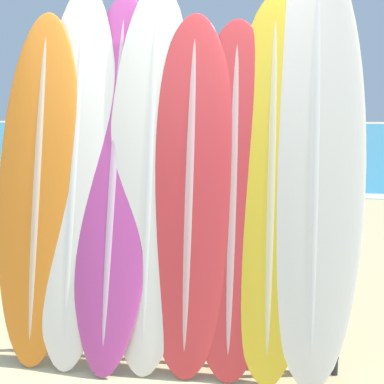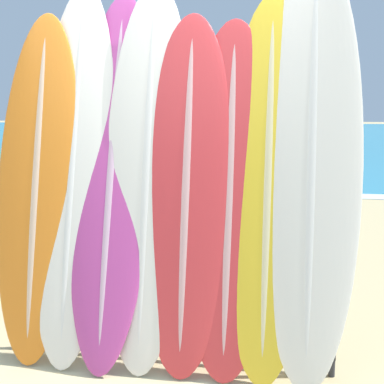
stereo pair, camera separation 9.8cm
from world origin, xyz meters
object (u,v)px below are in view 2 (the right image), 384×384
(surfboard_rack, at_px, (168,284))
(surfboard_slot_5, at_px, (229,197))
(surfboard_slot_2, at_px, (112,177))
(surfboard_slot_7, at_px, (311,164))
(surfboard_slot_6, at_px, (268,186))
(surfboard_slot_3, at_px, (147,174))
(surfboard_slot_1, at_px, (73,172))
(surfboard_slot_0, at_px, (38,186))
(person_far_right, at_px, (227,151))
(person_far_left, at_px, (225,154))
(person_mid_beach, at_px, (323,157))
(surfboard_slot_4, at_px, (187,193))
(person_near_water, at_px, (271,169))

(surfboard_rack, xyz_separation_m, surfboard_slot_5, (0.38, 0.00, 0.56))
(surfboard_slot_2, height_order, surfboard_slot_7, surfboard_slot_7)
(surfboard_slot_2, relative_size, surfboard_slot_6, 1.02)
(surfboard_slot_3, bearing_deg, surfboard_slot_1, 178.97)
(surfboard_slot_0, xyz_separation_m, person_far_right, (0.54, 5.36, -0.17))
(surfboard_slot_3, height_order, person_far_left, surfboard_slot_3)
(surfboard_rack, relative_size, surfboard_slot_2, 0.88)
(surfboard_slot_3, bearing_deg, surfboard_slot_7, 0.93)
(surfboard_slot_0, height_order, surfboard_slot_2, surfboard_slot_2)
(surfboard_slot_2, xyz_separation_m, person_mid_beach, (1.55, 5.47, -0.31))
(surfboard_slot_1, bearing_deg, surfboard_slot_2, -0.59)
(surfboard_slot_1, height_order, person_far_left, surfboard_slot_1)
(surfboard_rack, xyz_separation_m, surfboard_slot_7, (0.85, 0.04, 0.76))
(surfboard_slot_7, height_order, person_far_right, surfboard_slot_7)
(person_mid_beach, bearing_deg, surfboard_slot_0, 114.79)
(surfboard_slot_1, bearing_deg, person_mid_beach, 71.73)
(surfboard_slot_3, xyz_separation_m, surfboard_slot_5, (0.51, -0.02, -0.12))
(surfboard_slot_2, bearing_deg, surfboard_slot_4, -4.33)
(person_near_water, bearing_deg, surfboard_slot_0, 101.06)
(surfboard_slot_1, bearing_deg, surfboard_slot_0, -172.16)
(surfboard_slot_5, xyz_separation_m, person_far_right, (-0.68, 5.37, -0.13))
(surfboard_slot_0, xyz_separation_m, surfboard_slot_2, (0.49, 0.03, 0.06))
(person_near_water, distance_m, person_mid_beach, 2.39)
(surfboard_slot_2, height_order, person_near_water, surfboard_slot_2)
(surfboard_slot_4, bearing_deg, surfboard_rack, 177.63)
(surfboard_slot_2, bearing_deg, person_near_water, 75.24)
(surfboard_slot_3, relative_size, surfboard_slot_6, 1.04)
(surfboard_slot_2, xyz_separation_m, surfboard_slot_3, (0.23, -0.01, 0.02))
(surfboard_slot_7, bearing_deg, surfboard_rack, -177.22)
(surfboard_slot_2, height_order, surfboard_slot_4, surfboard_slot_2)
(surfboard_rack, distance_m, surfboard_slot_5, 0.68)
(person_far_left, bearing_deg, surfboard_slot_1, 175.23)
(surfboard_slot_3, distance_m, surfboard_slot_7, 0.98)
(surfboard_slot_5, distance_m, person_near_water, 3.22)
(surfboard_rack, relative_size, person_near_water, 1.25)
(surfboard_slot_0, height_order, person_mid_beach, surfboard_slot_0)
(surfboard_slot_3, bearing_deg, surfboard_slot_5, -2.62)
(person_mid_beach, bearing_deg, person_near_water, 117.86)
(surfboard_slot_5, xyz_separation_m, person_far_left, (-0.57, 4.22, -0.08))
(surfboard_slot_5, distance_m, person_far_right, 5.41)
(surfboard_slot_2, height_order, person_far_left, surfboard_slot_2)
(surfboard_slot_4, distance_m, person_near_water, 3.24)
(surfboard_slot_5, bearing_deg, surfboard_slot_7, 4.77)
(person_mid_beach, distance_m, person_far_left, 1.89)
(surfboard_slot_2, distance_m, surfboard_slot_7, 1.21)
(surfboard_slot_3, xyz_separation_m, person_near_water, (0.61, 3.19, -0.30))
(surfboard_slot_3, relative_size, person_far_right, 1.39)
(surfboard_slot_2, bearing_deg, person_far_right, 89.38)
(person_near_water, bearing_deg, surfboard_slot_4, 117.16)
(surfboard_slot_4, bearing_deg, surfboard_slot_5, 1.58)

